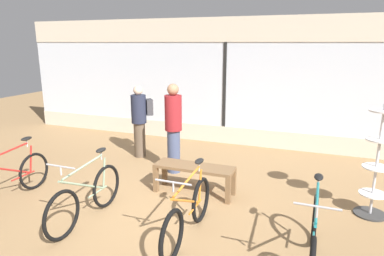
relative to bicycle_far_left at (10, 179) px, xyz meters
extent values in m
plane|color=#99754C|center=(2.41, 0.47, -0.38)|extent=(24.00, 24.00, 0.00)
cube|color=beige|center=(2.41, 4.58, -0.15)|extent=(12.00, 0.08, 0.45)
cube|color=silver|center=(2.41, 4.58, 1.15)|extent=(12.00, 0.04, 2.15)
cube|color=beige|center=(2.41, 4.58, 2.52)|extent=(12.00, 0.08, 0.60)
cube|color=black|center=(2.41, 4.55, 1.15)|extent=(0.08, 0.02, 2.15)
torus|color=black|center=(0.00, 0.52, -0.04)|extent=(0.05, 0.67, 0.67)
cylinder|color=red|center=(0.00, -0.06, 0.20)|extent=(0.03, 1.01, 0.51)
cylinder|color=red|center=(0.00, 0.48, 0.20)|extent=(0.03, 0.11, 0.49)
cylinder|color=red|center=(0.00, -0.03, 0.47)|extent=(0.03, 0.94, 0.10)
cylinder|color=red|center=(0.00, 0.28, -0.04)|extent=(0.03, 0.49, 0.03)
cylinder|color=#B2B2B7|center=(0.00, 0.44, 0.51)|extent=(0.02, 0.02, 0.14)
ellipsoid|color=black|center=(0.00, 0.44, 0.59)|extent=(0.11, 0.22, 0.06)
torus|color=black|center=(1.63, 0.40, -0.03)|extent=(0.05, 0.69, 0.69)
torus|color=black|center=(1.63, -0.62, -0.03)|extent=(0.05, 0.69, 0.69)
cylinder|color=gray|center=(1.63, -0.15, 0.21)|extent=(0.03, 0.96, 0.51)
cylinder|color=gray|center=(1.63, 0.36, 0.21)|extent=(0.03, 0.11, 0.49)
cylinder|color=gray|center=(1.63, -0.12, 0.49)|extent=(0.03, 0.88, 0.10)
cylinder|color=gray|center=(1.63, 0.17, -0.03)|extent=(0.03, 0.46, 0.03)
cylinder|color=#B2B2B7|center=(1.63, 0.32, 0.52)|extent=(0.02, 0.02, 0.14)
ellipsoid|color=black|center=(1.63, 0.32, 0.60)|extent=(0.11, 0.22, 0.06)
cylinder|color=#B2B2B7|center=(1.63, -0.56, 0.58)|extent=(0.02, 0.02, 0.12)
cylinder|color=#ADADB2|center=(1.63, -0.56, 0.64)|extent=(0.46, 0.02, 0.02)
torus|color=black|center=(3.21, 0.49, -0.04)|extent=(0.06, 0.67, 0.67)
torus|color=black|center=(3.21, -0.55, -0.04)|extent=(0.06, 0.67, 0.67)
cylinder|color=orange|center=(3.21, -0.07, 0.20)|extent=(0.03, 0.98, 0.51)
cylinder|color=orange|center=(3.21, 0.45, 0.20)|extent=(0.03, 0.11, 0.49)
cylinder|color=orange|center=(3.21, -0.04, 0.47)|extent=(0.03, 0.91, 0.10)
cylinder|color=orange|center=(3.21, 0.26, -0.04)|extent=(0.03, 0.47, 0.03)
cylinder|color=#B2B2B7|center=(3.21, 0.41, 0.51)|extent=(0.02, 0.02, 0.14)
ellipsoid|color=black|center=(3.21, 0.41, 0.59)|extent=(0.11, 0.22, 0.06)
cylinder|color=#B2B2B7|center=(3.21, -0.49, 0.57)|extent=(0.02, 0.02, 0.12)
cylinder|color=#ADADB2|center=(3.21, -0.49, 0.63)|extent=(0.46, 0.02, 0.02)
torus|color=black|center=(4.79, 0.48, -0.04)|extent=(0.06, 0.66, 0.66)
cylinder|color=#1E7A7F|center=(4.79, -0.09, 0.20)|extent=(0.03, 1.00, 0.51)
cylinder|color=#1E7A7F|center=(4.79, 0.44, 0.20)|extent=(0.03, 0.11, 0.49)
cylinder|color=#1E7A7F|center=(4.79, -0.06, 0.47)|extent=(0.03, 0.93, 0.10)
cylinder|color=#1E7A7F|center=(4.79, 0.24, -0.04)|extent=(0.03, 0.48, 0.03)
cylinder|color=#B2B2B7|center=(4.79, 0.40, 0.51)|extent=(0.02, 0.02, 0.14)
ellipsoid|color=black|center=(4.79, 0.40, 0.59)|extent=(0.11, 0.22, 0.06)
cylinder|color=#B2B2B7|center=(4.79, -0.53, 0.57)|extent=(0.02, 0.02, 0.12)
cylinder|color=#ADADB2|center=(4.79, -0.53, 0.63)|extent=(0.46, 0.02, 0.02)
cylinder|color=#333333|center=(5.60, 1.60, -0.36)|extent=(0.48, 0.48, 0.03)
cylinder|color=silver|center=(5.60, 1.60, 0.49)|extent=(0.04, 0.04, 1.74)
cylinder|color=white|center=(5.60, 1.60, -0.03)|extent=(0.40, 0.40, 0.02)
cylinder|color=white|center=(5.60, 1.60, 0.40)|extent=(0.40, 0.40, 0.02)
cylinder|color=white|center=(5.60, 1.60, 0.83)|extent=(0.40, 0.40, 0.02)
cylinder|color=white|center=(5.60, 1.60, 1.26)|extent=(0.40, 0.40, 0.02)
cube|color=brown|center=(2.78, 1.36, 0.11)|extent=(1.40, 0.44, 0.05)
cube|color=brown|center=(2.12, 1.18, -0.14)|extent=(0.08, 0.08, 0.46)
cube|color=brown|center=(3.44, 1.18, -0.14)|extent=(0.08, 0.08, 0.46)
cube|color=brown|center=(2.12, 1.54, -0.14)|extent=(0.08, 0.08, 0.46)
cube|color=brown|center=(3.44, 1.54, -0.14)|extent=(0.08, 0.08, 0.46)
cylinder|color=brown|center=(0.90, 2.79, 0.03)|extent=(0.37, 0.37, 0.81)
cylinder|color=#23283D|center=(0.90, 2.79, 0.75)|extent=(0.48, 0.48, 0.64)
sphere|color=beige|center=(0.90, 2.79, 1.17)|extent=(0.21, 0.21, 0.21)
cube|color=#38383D|center=(1.08, 2.95, 0.78)|extent=(0.26, 0.27, 0.36)
cylinder|color=#424C6B|center=(2.03, 2.18, 0.07)|extent=(0.37, 0.37, 0.89)
cylinder|color=maroon|center=(2.03, 2.18, 0.86)|extent=(0.48, 0.48, 0.70)
sphere|color=#9E7051|center=(2.03, 2.18, 1.33)|extent=(0.23, 0.23, 0.23)
camera|label=1|loc=(4.74, -3.88, 2.21)|focal=32.00mm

